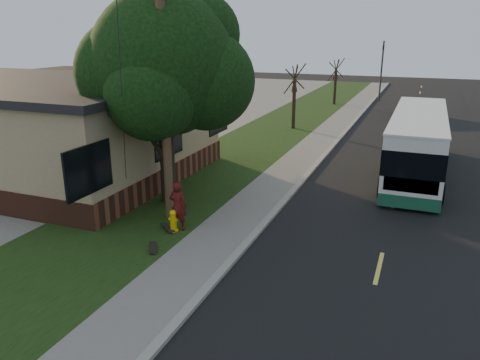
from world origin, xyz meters
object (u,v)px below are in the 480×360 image
Objects in this scene: bare_tree_far at (335,82)px; distant_car at (412,107)px; utility_pole at (164,87)px; bare_tree_near at (294,97)px; skateboard_main at (153,247)px; skateboard_spare at (168,228)px; fire_hydrant at (173,221)px; commercial_building at (5,130)px; leafy_tree at (166,66)px; skateboarder at (178,206)px; dumpster at (139,154)px; transit_bus at (417,142)px; traffic_signal at (382,67)px.

bare_tree_far is 8.31m from distant_car.
utility_pole is 17.19m from bare_tree_near.
skateboard_main and skateboard_spare have the same top height.
commercial_building is at bearing 160.67° from fire_hydrant.
leafy_tree is (-0.87, 1.66, 0.54)m from utility_pole.
skateboarder is at bearing -86.79° from bare_tree_near.
distant_car is at bearing -35.00° from bare_tree_far.
skateboard_main is 9.66m from dumpster.
commercial_building is 1.73× the size of transit_bus.
fire_hydrant is at bearing -125.54° from transit_bus.
transit_bus reaches higher than skateboard_main.
traffic_signal is at bearing 81.53° from leafy_tree.
utility_pole is 5.88× the size of dumpster.
bare_tree_far is 5.09× the size of skateboard_spare.
bare_tree_near is at bearing 92.12° from skateboard_spare.
leafy_tree is at bearing 112.19° from skateboard_main.
dumpster is at bearing -102.25° from bare_tree_far.
transit_bus reaches higher than fire_hydrant.
traffic_signal is at bearing 116.58° from distant_car.
leafy_tree is 27.56m from bare_tree_far.
utility_pole is (-0.71, 0.99, 4.20)m from fire_hydrant.
utility_pole is at bearing -48.17° from dumpster.
bare_tree_near is (0.67, 15.35, -3.02)m from leafy_tree.
commercial_building is at bearing 160.35° from skateboard_spare.
fire_hydrant is 0.15× the size of distant_car.
skateboard_spare is 8.30m from dumpster.
skateboarder is 25.87m from distant_car.
leafy_tree is 1.58× the size of distant_car.
skateboard_spare is 26.12m from distant_car.
bare_tree_near is at bearing 87.50° from leafy_tree.
bare_tree_near is 2.79× the size of dumpster.
bare_tree_near is at bearing 90.66° from utility_pole.
traffic_signal reaches higher than transit_bus.
utility_pole is 5.18m from skateboard_main.
utility_pole is 2.25× the size of bare_tree_far.
fire_hydrant is 0.07× the size of transit_bus.
transit_bus is 6.89× the size of dumpster.
dumpster is at bearing 131.83° from utility_pole.
skateboard_main is (1.00, -19.45, -2.02)m from bare_tree_near.
skateboarder is (0.50, -29.82, -1.11)m from bare_tree_far.
leafy_tree reaches higher than skateboard_main.
bare_tree_near is at bearing -91.30° from skateboarder.
utility_pole reaches higher than leafy_tree.
distant_car is at bearing 92.95° from transit_bus.
distant_car is (6.58, 25.27, 0.71)m from skateboard_spare.
leafy_tree is 5.84m from skateboard_spare.
utility_pole is 2.11× the size of bare_tree_near.
distant_car reaches higher than skateboard_spare.
bare_tree_near is 12.01m from bare_tree_far.
distant_car is at bearing -69.60° from traffic_signal.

